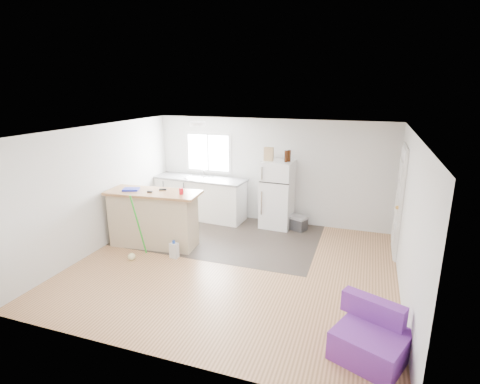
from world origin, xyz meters
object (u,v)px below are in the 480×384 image
object	(u,v)px
bottle_right	(289,156)
red_cup	(181,191)
cardboard_box	(269,154)
peninsula	(154,218)
refrigerator	(277,194)
purple_seat	(371,339)
bottle_left	(286,156)
blue_tray	(131,189)
cooler	(297,223)
mop	(134,248)
cleaner_jug	(174,250)
kitchen_cabinets	(200,197)

from	to	relation	value
bottle_right	red_cup	bearing A→B (deg)	-132.37
bottle_right	cardboard_box	bearing A→B (deg)	-169.72
bottle_right	peninsula	bearing A→B (deg)	-141.55
refrigerator	purple_seat	xyz separation A→B (m)	(2.07, -3.81, -0.53)
bottle_right	purple_seat	bearing A→B (deg)	-64.37
peninsula	bottle_left	distance (m)	3.05
purple_seat	blue_tray	world-z (taller)	blue_tray
cooler	mop	xyz separation A→B (m)	(-2.57, -2.47, 0.07)
red_cup	bottle_right	world-z (taller)	bottle_right
cooler	purple_seat	size ratio (longest dim) A/B	0.50
cleaner_jug	refrigerator	bearing A→B (deg)	61.47
cleaner_jug	blue_tray	size ratio (longest dim) A/B	1.13
cleaner_jug	blue_tray	bearing A→B (deg)	167.24
blue_tray	bottle_right	distance (m)	3.36
purple_seat	bottle_left	size ratio (longest dim) A/B	3.92
mop	bottle_right	distance (m)	3.71
cooler	blue_tray	world-z (taller)	blue_tray
cooler	bottle_right	distance (m)	1.51
cooler	refrigerator	bearing A→B (deg)	-163.25
kitchen_cabinets	cardboard_box	size ratio (longest dim) A/B	7.58
peninsula	cooler	bearing A→B (deg)	29.59
purple_seat	bottle_right	size ratio (longest dim) A/B	3.92
cooler	purple_seat	bearing A→B (deg)	-43.68
bottle_left	red_cup	bearing A→B (deg)	-132.71
kitchen_cabinets	mop	xyz separation A→B (m)	(-0.19, -2.52, -0.28)
cardboard_box	bottle_left	size ratio (longest dim) A/B	1.20
cleaner_jug	blue_tray	xyz separation A→B (m)	(-1.07, 0.32, 1.00)
cooler	red_cup	bearing A→B (deg)	-113.87
cooler	bottle_left	xyz separation A→B (m)	(-0.30, -0.02, 1.48)
bottle_left	blue_tray	bearing A→B (deg)	-145.79
refrigerator	red_cup	distance (m)	2.35
mop	cardboard_box	size ratio (longest dim) A/B	4.23
kitchen_cabinets	purple_seat	world-z (taller)	kitchen_cabinets
cooler	kitchen_cabinets	bearing A→B (deg)	-157.64
cooler	cleaner_jug	size ratio (longest dim) A/B	1.45
cardboard_box	bottle_left	world-z (taller)	cardboard_box
mop	cleaner_jug	bearing A→B (deg)	33.11
mop	red_cup	xyz separation A→B (m)	(0.65, 0.71, 0.95)
refrigerator	bottle_left	distance (m)	0.91
mop	cardboard_box	bearing A→B (deg)	60.54
refrigerator	cleaner_jug	size ratio (longest dim) A/B	4.47
refrigerator	purple_seat	distance (m)	4.37
refrigerator	cooler	size ratio (longest dim) A/B	3.08
refrigerator	purple_seat	bearing A→B (deg)	-58.39
bottle_right	bottle_left	bearing A→B (deg)	-123.60
red_cup	kitchen_cabinets	bearing A→B (deg)	104.31
cleaner_jug	bottle_left	world-z (taller)	bottle_left
peninsula	blue_tray	distance (m)	0.72
kitchen_cabinets	red_cup	world-z (taller)	kitchen_cabinets
purple_seat	red_cup	size ratio (longest dim) A/B	8.18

